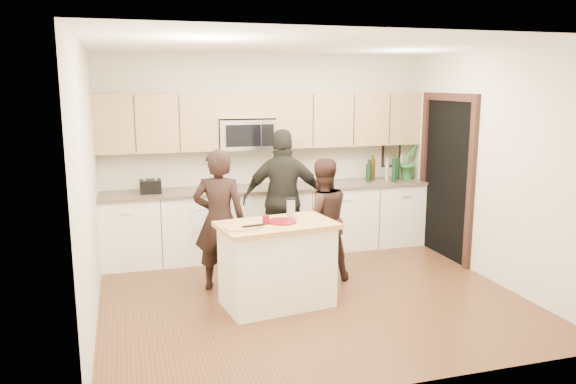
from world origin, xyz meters
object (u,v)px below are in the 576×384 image
object	(u,v)px
woman_center	(322,220)
island	(277,264)
woman_left	(219,220)
woman_right	(284,200)
toaster	(150,186)

from	to	relation	value
woman_center	island	bearing A→B (deg)	41.56
island	woman_left	size ratio (longest dim) A/B	0.79
woman_center	woman_right	xyz separation A→B (m)	(-0.30, 0.56, 0.15)
island	woman_center	world-z (taller)	woman_center
toaster	woman_right	bearing A→B (deg)	-21.81
toaster	woman_right	world-z (taller)	woman_right
island	toaster	distance (m)	2.24
woman_center	woman_right	world-z (taller)	woman_right
island	woman_center	bearing A→B (deg)	32.64
woman_center	woman_right	size ratio (longest dim) A/B	0.83
toaster	woman_left	size ratio (longest dim) A/B	0.16
woman_right	island	bearing A→B (deg)	83.21
woman_left	woman_right	distance (m)	1.06
island	woman_left	bearing A→B (deg)	119.44
island	woman_center	distance (m)	0.99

